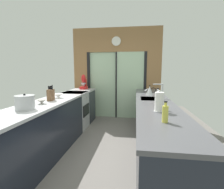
{
  "coord_description": "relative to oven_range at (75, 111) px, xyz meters",
  "views": [
    {
      "loc": [
        0.59,
        -2.65,
        1.44
      ],
      "look_at": [
        0.1,
        0.77,
        0.95
      ],
      "focal_mm": 26.72,
      "sensor_mm": 36.0,
      "label": 1
    }
  ],
  "objects": [
    {
      "name": "back_wall_unit",
      "position": [
        0.91,
        1.15,
        1.07
      ],
      "size": [
        2.64,
        0.12,
        2.7
      ],
      "color": "olive",
      "rests_on": "ground_plane"
    },
    {
      "name": "soap_bottle_near",
      "position": [
        1.8,
        -2.2,
        0.56
      ],
      "size": [
        0.06,
        0.06,
        0.22
      ],
      "color": "#D1CC4C",
      "rests_on": "right_counter_run"
    },
    {
      "name": "mixing_bowl_far",
      "position": [
        0.02,
        -0.9,
        0.51
      ],
      "size": [
        0.18,
        0.18,
        0.08
      ],
      "color": "silver",
      "rests_on": "left_counter_run"
    },
    {
      "name": "ground_plane",
      "position": [
        0.91,
        -0.65,
        -0.47
      ],
      "size": [
        5.04,
        7.6,
        0.02
      ],
      "primitive_type": "cube",
      "color": "slate"
    },
    {
      "name": "paper_towel_roll",
      "position": [
        1.8,
        -1.74,
        0.59
      ],
      "size": [
        0.13,
        0.13,
        0.28
      ],
      "color": "#B7BABC",
      "rests_on": "right_counter_run"
    },
    {
      "name": "mixing_bowl_mid",
      "position": [
        0.02,
        -1.48,
        0.5
      ],
      "size": [
        0.14,
        0.14,
        0.07
      ],
      "color": "gray",
      "rests_on": "left_counter_run"
    },
    {
      "name": "knife_block",
      "position": [
        0.02,
        -1.19,
        0.57
      ],
      "size": [
        0.09,
        0.14,
        0.28
      ],
      "color": "brown",
      "rests_on": "left_counter_run"
    },
    {
      "name": "stand_mixer",
      "position": [
        0.02,
        0.71,
        0.63
      ],
      "size": [
        0.17,
        0.27,
        0.42
      ],
      "color": "red",
      "rests_on": "left_counter_run"
    },
    {
      "name": "kettle",
      "position": [
        1.8,
        -0.21,
        0.56
      ],
      "size": [
        0.25,
        0.16,
        0.21
      ],
      "color": "#B7BABC",
      "rests_on": "right_counter_run"
    },
    {
      "name": "left_counter_run",
      "position": [
        -0.0,
        -1.12,
        0.01
      ],
      "size": [
        0.62,
        3.8,
        0.92
      ],
      "color": "#1E232D",
      "rests_on": "ground_plane"
    },
    {
      "name": "soap_bottle_far",
      "position": [
        1.8,
        -1.58,
        0.59
      ],
      "size": [
        0.06,
        0.06,
        0.29
      ],
      "color": "silver",
      "rests_on": "right_counter_run"
    },
    {
      "name": "stock_pot",
      "position": [
        0.02,
        -1.88,
        0.56
      ],
      "size": [
        0.26,
        0.26,
        0.22
      ],
      "color": "#B7BABC",
      "rests_on": "left_counter_run"
    },
    {
      "name": "oven_range",
      "position": [
        0.0,
        0.0,
        0.0
      ],
      "size": [
        0.6,
        0.6,
        0.92
      ],
      "color": "#B7BABC",
      "rests_on": "ground_plane"
    },
    {
      "name": "right_counter_run",
      "position": [
        1.82,
        -0.95,
        0.01
      ],
      "size": [
        0.62,
        3.8,
        0.92
      ],
      "color": "#1E232D",
      "rests_on": "ground_plane"
    },
    {
      "name": "sink_faucet",
      "position": [
        1.97,
        -0.7,
        0.65
      ],
      "size": [
        0.19,
        0.02,
        0.28
      ],
      "color": "#B7BABC",
      "rests_on": "right_counter_run"
    }
  ]
}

